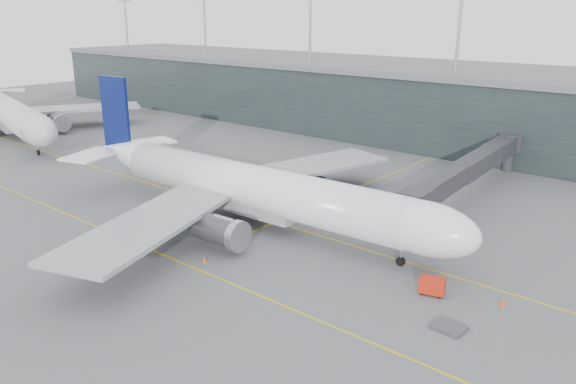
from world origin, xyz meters
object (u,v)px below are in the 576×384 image
Objects in this scene: gse_cart at (432,286)px; main_aircraft at (253,188)px; jet_bridge at (482,163)px; second_aircraft at (9,113)px.

main_aircraft is at bearing 157.47° from gse_cart.
main_aircraft is at bearing -123.48° from jet_bridge.
gse_cart is (26.43, -2.79, -3.88)m from main_aircraft.
gse_cart is at bearing -8.57° from main_aircraft.
main_aircraft reaches higher than gse_cart.
main_aircraft is 22.21× the size of gse_cart.
second_aircraft reaches higher than main_aircraft.
main_aircraft is 26.86m from gse_cart.
second_aircraft is 104.98m from gse_cart.
main_aircraft is 78.34m from second_aircraft.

